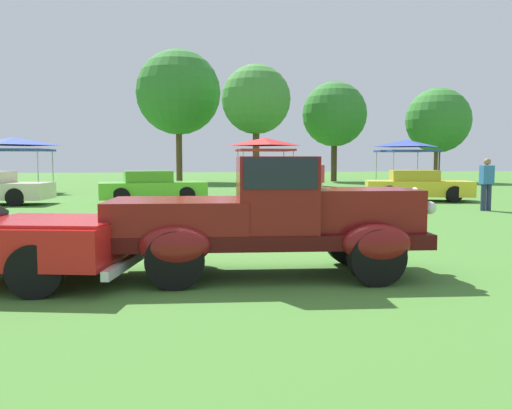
# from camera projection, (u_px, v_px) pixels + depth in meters

# --- Properties ---
(ground_plane) EXTENTS (120.00, 120.00, 0.00)m
(ground_plane) POSITION_uv_depth(u_px,v_px,m) (265.00, 272.00, 7.86)
(ground_plane) COLOR #42752D
(feature_pickup_truck) EXTENTS (4.56, 2.03, 1.70)m
(feature_pickup_truck) POSITION_uv_depth(u_px,v_px,m) (269.00, 215.00, 7.57)
(feature_pickup_truck) COLOR #400B0B
(feature_pickup_truck) RESTS_ON ground_plane
(show_car_lime) EXTENTS (4.13, 2.27, 1.22)m
(show_car_lime) POSITION_uv_depth(u_px,v_px,m) (152.00, 187.00, 20.04)
(show_car_lime) COLOR #60C62D
(show_car_lime) RESTS_ON ground_plane
(show_car_yellow) EXTENTS (4.34, 2.68, 1.22)m
(show_car_yellow) POSITION_uv_depth(u_px,v_px,m) (417.00, 186.00, 21.20)
(show_car_yellow) COLOR yellow
(show_car_yellow) RESTS_ON ground_plane
(spectator_near_truck) EXTENTS (0.45, 0.35, 1.69)m
(spectator_near_truck) POSITION_uv_depth(u_px,v_px,m) (318.00, 181.00, 18.16)
(spectator_near_truck) COLOR #9E998E
(spectator_near_truck) RESTS_ON ground_plane
(spectator_by_row) EXTENTS (0.42, 0.27, 1.69)m
(spectator_by_row) POSITION_uv_depth(u_px,v_px,m) (487.00, 182.00, 17.14)
(spectator_by_row) COLOR #283351
(spectator_by_row) RESTS_ON ground_plane
(canopy_tent_left_field) EXTENTS (3.18, 3.18, 2.71)m
(canopy_tent_left_field) POSITION_uv_depth(u_px,v_px,m) (14.00, 143.00, 25.60)
(canopy_tent_left_field) COLOR #B7B7BC
(canopy_tent_left_field) RESTS_ON ground_plane
(canopy_tent_center_field) EXTENTS (2.67, 2.67, 2.71)m
(canopy_tent_center_field) POSITION_uv_depth(u_px,v_px,m) (265.00, 144.00, 26.19)
(canopy_tent_center_field) COLOR #B7B7BC
(canopy_tent_center_field) RESTS_ON ground_plane
(canopy_tent_right_field) EXTENTS (2.73, 2.73, 2.71)m
(canopy_tent_right_field) POSITION_uv_depth(u_px,v_px,m) (407.00, 145.00, 28.93)
(canopy_tent_right_field) COLOR #B7B7BC
(canopy_tent_right_field) RESTS_ON ground_plane
(treeline_far_left) EXTENTS (6.07, 6.07, 9.49)m
(treeline_far_left) POSITION_uv_depth(u_px,v_px,m) (178.00, 93.00, 38.31)
(treeline_far_left) COLOR brown
(treeline_far_left) RESTS_ON ground_plane
(treeline_mid_left) EXTENTS (4.53, 4.53, 7.82)m
(treeline_mid_left) POSITION_uv_depth(u_px,v_px,m) (256.00, 100.00, 34.83)
(treeline_mid_left) COLOR brown
(treeline_mid_left) RESTS_ON ground_plane
(treeline_center) EXTENTS (4.76, 4.76, 7.35)m
(treeline_center) POSITION_uv_depth(u_px,v_px,m) (335.00, 114.00, 39.31)
(treeline_center) COLOR #47331E
(treeline_center) RESTS_ON ground_plane
(treeline_mid_right) EXTENTS (4.61, 4.61, 6.73)m
(treeline_mid_right) POSITION_uv_depth(u_px,v_px,m) (438.00, 121.00, 38.17)
(treeline_mid_right) COLOR brown
(treeline_mid_right) RESTS_ON ground_plane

